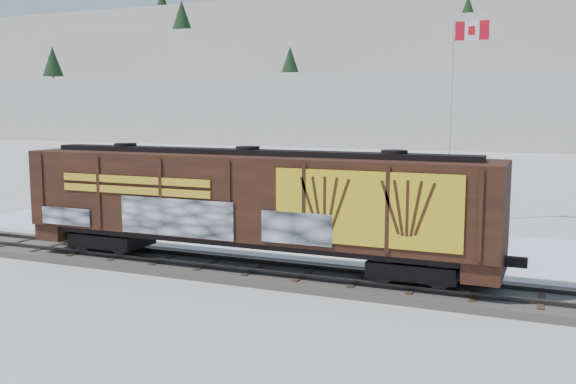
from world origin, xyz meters
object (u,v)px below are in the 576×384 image
at_px(car_silver, 231,214).
at_px(car_white, 284,222).
at_px(hopper_railcar, 248,200).
at_px(car_dark, 438,227).
at_px(flagpole, 452,149).

distance_m(car_silver, car_white, 3.69).
height_order(hopper_railcar, car_dark, hopper_railcar).
distance_m(car_silver, car_dark, 10.80).
height_order(flagpole, car_white, flagpole).
xyz_separation_m(car_silver, car_white, (3.51, -1.13, 0.01)).
bearing_deg(car_dark, hopper_railcar, 145.07).
bearing_deg(car_white, hopper_railcar, -142.62).
relative_size(hopper_railcar, car_silver, 4.53).
relative_size(flagpole, car_white, 2.56).
xyz_separation_m(flagpole, car_silver, (-10.40, -6.13, -3.33)).
bearing_deg(car_dark, car_white, 98.57).
bearing_deg(car_dark, car_silver, 89.52).
bearing_deg(flagpole, hopper_railcar, -109.98).
bearing_deg(hopper_railcar, car_white, 102.99).
xyz_separation_m(hopper_railcar, car_white, (-1.65, 7.16, -2.12)).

